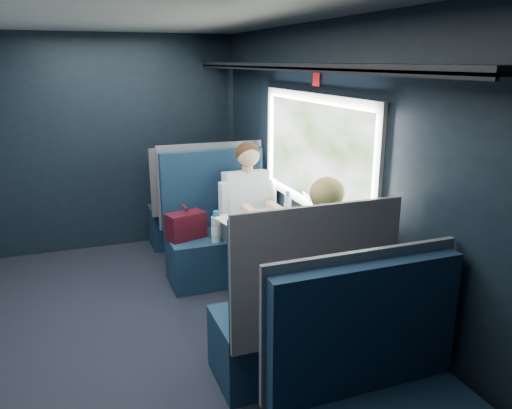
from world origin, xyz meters
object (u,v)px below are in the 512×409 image
object	(u,v)px
man	(250,207)
woman	(321,261)
laptop	(301,212)
bottle_small	(288,204)
table	(272,237)
seat_bay_far	(296,321)
cup	(287,207)
seat_bay_near	(218,235)
seat_row_front	(196,210)

from	to	relation	value
man	woman	xyz separation A→B (m)	(0.00, -1.41, 0.01)
laptop	bottle_small	distance (m)	0.17
table	seat_bay_far	distance (m)	0.93
man	cup	distance (m)	0.41
woman	cup	size ratio (longest dim) A/B	16.27
seat_bay_near	cup	world-z (taller)	seat_bay_near
seat_bay_far	laptop	world-z (taller)	seat_bay_far
laptop	bottle_small	bearing A→B (deg)	107.01
woman	seat_bay_near	bearing A→B (deg)	99.54
bottle_small	man	bearing A→B (deg)	116.12
woman	laptop	world-z (taller)	woman
bottle_small	woman	bearing A→B (deg)	-101.27
table	woman	world-z (taller)	woman
seat_bay_far	bottle_small	bearing A→B (deg)	68.95
man	laptop	bearing A→B (deg)	-66.32
table	seat_bay_far	world-z (taller)	seat_bay_far
laptop	cup	xyz separation A→B (m)	(-0.02, 0.23, -0.02)
cup	seat_bay_far	bearing A→B (deg)	-111.14
seat_row_front	table	bearing A→B (deg)	-84.20
seat_row_front	cup	world-z (taller)	seat_row_front
table	cup	world-z (taller)	cup
seat_bay_far	man	size ratio (longest dim) A/B	0.95
seat_bay_near	man	bearing A→B (deg)	-32.93
seat_bay_near	laptop	size ratio (longest dim) A/B	3.72
bottle_small	seat_bay_far	bearing A→B (deg)	-111.05
seat_bay_near	laptop	distance (m)	0.97
table	man	bearing A→B (deg)	84.48
seat_bay_far	laptop	distance (m)	1.19
woman	laptop	size ratio (longest dim) A/B	3.91
table	man	world-z (taller)	man
seat_bay_far	seat_row_front	distance (m)	2.67
woman	bottle_small	distance (m)	1.02
seat_bay_far	cup	world-z (taller)	seat_bay_far
seat_bay_near	man	size ratio (longest dim) A/B	0.95
seat_bay_near	seat_row_front	bearing A→B (deg)	89.06
table	seat_row_front	distance (m)	1.82
table	seat_bay_near	bearing A→B (deg)	102.79
seat_bay_near	laptop	bearing A→B (deg)	-55.16
seat_bay_near	bottle_small	distance (m)	0.85
woman	man	bearing A→B (deg)	90.00
seat_bay_near	seat_row_front	distance (m)	0.93
seat_bay_near	cup	distance (m)	0.79
table	seat_bay_near	world-z (taller)	seat_bay_near
seat_bay_near	seat_row_front	xyz separation A→B (m)	(0.02, 0.93, -0.01)
seat_bay_far	bottle_small	size ratio (longest dim) A/B	6.07
laptop	woman	bearing A→B (deg)	-106.42
man	bottle_small	world-z (taller)	man
cup	bottle_small	bearing A→B (deg)	-112.59
seat_bay_near	cup	bearing A→B (deg)	-45.51
woman	bottle_small	xyz separation A→B (m)	(0.20, 1.00, 0.10)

